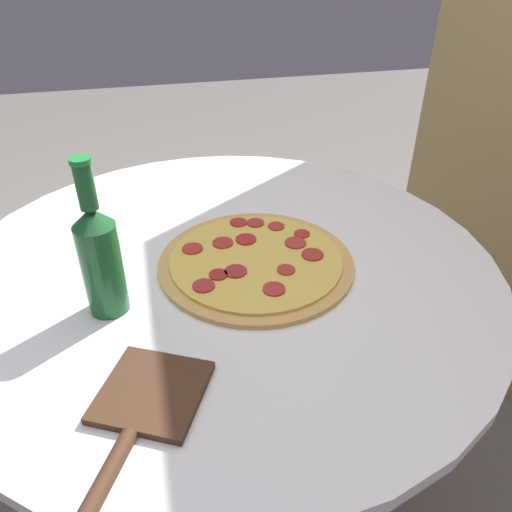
% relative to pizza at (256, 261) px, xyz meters
% --- Properties ---
extents(ground_plane, '(8.00, 8.00, 0.00)m').
position_rel_pizza_xyz_m(ground_plane, '(-0.02, -0.06, -0.71)').
color(ground_plane, slate).
extents(table, '(1.06, 1.06, 0.70)m').
position_rel_pizza_xyz_m(table, '(-0.02, -0.06, -0.16)').
color(table, white).
rests_on(table, ground_plane).
extents(pizza, '(0.37, 0.37, 0.02)m').
position_rel_pizza_xyz_m(pizza, '(0.00, 0.00, 0.00)').
color(pizza, tan).
rests_on(pizza, table).
extents(beer_bottle, '(0.07, 0.07, 0.27)m').
position_rel_pizza_xyz_m(beer_bottle, '(0.07, -0.27, 0.10)').
color(beer_bottle, '#195628').
rests_on(beer_bottle, table).
extents(pizza_paddle, '(0.26, 0.19, 0.02)m').
position_rel_pizza_xyz_m(pizza_paddle, '(0.30, -0.22, -0.00)').
color(pizza_paddle, '#422819').
rests_on(pizza_paddle, table).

